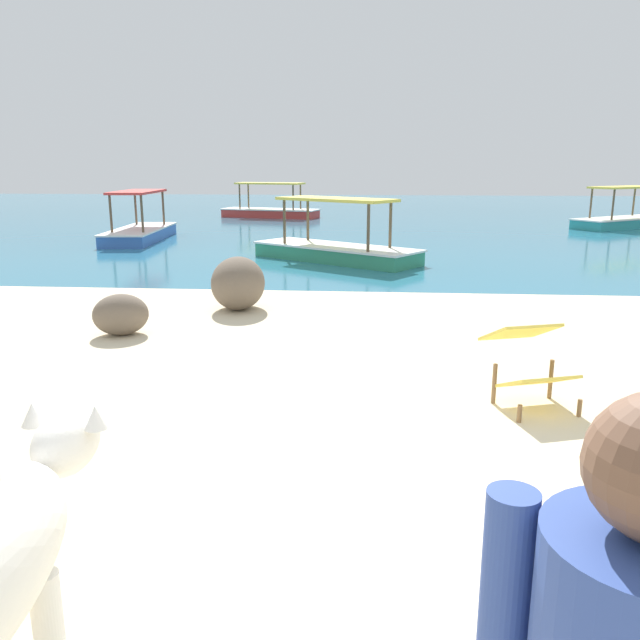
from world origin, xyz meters
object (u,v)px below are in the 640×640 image
Objects in this scene: deck_chair_near at (528,359)px; boat_green at (336,248)px; boat_teal at (622,219)px; boat_red at (270,210)px; boat_blue at (140,230)px.

deck_chair_near is 0.24× the size of boat_green.
boat_teal is 12.16m from boat_red.
boat_green is at bearing -125.84° from boat_blue.
boat_green is (5.36, -3.27, 0.00)m from boat_blue.
deck_chair_near is 0.24× the size of boat_blue.
boat_teal reaches higher than deck_chair_near.
boat_blue and boat_green have the same top height.
boat_blue is at bearing 88.22° from boat_red.
boat_green is 11.50m from boat_red.
boat_teal is 0.95× the size of boat_red.
boat_blue and boat_teal have the same top height.
boat_teal and boat_red have the same top height.
boat_blue and boat_red have the same top height.
boat_teal is at bearing 76.89° from boat_green.
deck_chair_near is 0.24× the size of boat_teal.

